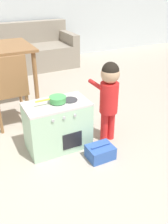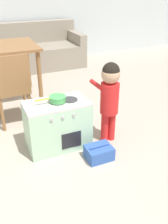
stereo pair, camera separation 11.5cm
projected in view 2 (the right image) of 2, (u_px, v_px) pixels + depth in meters
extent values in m
plane|color=#B2A899|center=(59.00, 208.00, 1.88)|extent=(16.00, 16.00, 0.00)
cube|color=#B2DBB7|center=(58.00, 126.00, 2.49)|extent=(0.62, 0.35, 0.47)
cube|color=silver|center=(56.00, 103.00, 2.37)|extent=(0.62, 0.35, 0.02)
cylinder|color=#38383D|center=(58.00, 102.00, 2.37)|extent=(0.15, 0.15, 0.01)
cylinder|color=#38383D|center=(70.00, 100.00, 2.42)|extent=(0.15, 0.15, 0.01)
cube|color=black|center=(72.00, 140.00, 2.41)|extent=(0.20, 0.01, 0.17)
cylinder|color=#B2B2B7|center=(52.00, 120.00, 2.22)|extent=(0.03, 0.01, 0.03)
cylinder|color=#B2B2B7|center=(63.00, 117.00, 2.25)|extent=(0.03, 0.01, 0.03)
cylinder|color=#B2B2B7|center=(74.00, 115.00, 2.29)|extent=(0.03, 0.01, 0.03)
cylinder|color=#4CAD5B|center=(58.00, 99.00, 2.36)|extent=(0.15, 0.15, 0.06)
cylinder|color=#4CAD5B|center=(58.00, 97.00, 2.35)|extent=(0.16, 0.16, 0.01)
cylinder|color=#B7DB33|center=(42.00, 100.00, 2.30)|extent=(0.14, 0.02, 0.02)
cylinder|color=red|center=(105.00, 127.00, 2.60)|extent=(0.08, 0.08, 0.33)
cylinder|color=red|center=(112.00, 125.00, 2.63)|extent=(0.08, 0.08, 0.33)
cylinder|color=red|center=(110.00, 98.00, 2.46)|extent=(0.18, 0.18, 0.31)
sphere|color=tan|center=(111.00, 74.00, 2.35)|extent=(0.18, 0.18, 0.18)
sphere|color=black|center=(111.00, 71.00, 2.33)|extent=(0.17, 0.17, 0.17)
cylinder|color=red|center=(97.00, 85.00, 2.48)|extent=(0.04, 0.25, 0.04)
cylinder|color=red|center=(111.00, 82.00, 2.54)|extent=(0.04, 0.25, 0.04)
cube|color=#335BB2|center=(99.00, 153.00, 2.38)|extent=(0.25, 0.20, 0.13)
cylinder|color=#335BB2|center=(99.00, 146.00, 2.35)|extent=(0.20, 0.02, 0.02)
cylinder|color=olive|center=(40.00, 79.00, 3.29)|extent=(0.06, 0.06, 0.74)
cylinder|color=olive|center=(28.00, 64.00, 3.87)|extent=(0.06, 0.06, 0.74)
cube|color=olive|center=(12.00, 89.00, 2.84)|extent=(0.37, 0.37, 0.03)
cube|color=olive|center=(12.00, 75.00, 2.59)|extent=(0.37, 0.02, 0.41)
cylinder|color=olive|center=(2.00, 115.00, 2.76)|extent=(0.04, 0.04, 0.41)
cylinder|color=olive|center=(30.00, 110.00, 2.87)|extent=(0.04, 0.04, 0.41)
cylinder|color=olive|center=(25.00, 99.00, 3.13)|extent=(0.04, 0.04, 0.41)
cube|color=gray|center=(36.00, 57.00, 4.84)|extent=(1.80, 0.86, 0.42)
cube|color=gray|center=(30.00, 32.00, 4.92)|extent=(1.80, 0.20, 0.40)
cube|color=gray|center=(75.00, 37.00, 5.00)|extent=(0.14, 0.86, 0.20)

